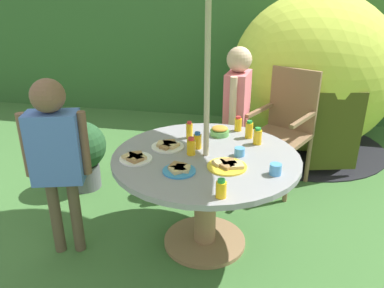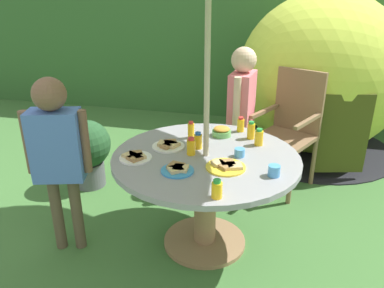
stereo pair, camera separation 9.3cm
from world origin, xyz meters
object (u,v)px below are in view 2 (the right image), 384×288
object	(u,v)px
garden_table	(206,178)
juice_bottle_near_right	(251,131)
child_in_pink_shirt	(242,100)
snack_bowl	(222,131)
juice_bottle_near_left	(259,137)
child_in_blue_shirt	(57,146)
plate_mid_left	(135,157)
dome_tent	(321,75)
potted_plant	(87,149)
plate_far_right	(177,169)
juice_bottle_spot_a	(191,130)
juice_bottle_center_back	(198,141)
juice_bottle_mid_right	(217,189)
cup_near	(274,171)
juice_bottle_front_edge	(241,125)
plate_back_edge	(226,166)
cup_far	(240,153)
plate_center_front	(168,145)
wooden_chair	(290,124)
juice_bottle_far_left	(191,147)

from	to	relation	value
garden_table	juice_bottle_near_right	size ratio (longest dim) A/B	9.41
child_in_pink_shirt	snack_bowl	world-z (taller)	child_in_pink_shirt
juice_bottle_near_left	child_in_blue_shirt	bearing A→B (deg)	-157.17
plate_mid_left	juice_bottle_near_right	distance (m)	0.87
snack_bowl	juice_bottle_near_right	distance (m)	0.22
dome_tent	juice_bottle_near_right	bearing A→B (deg)	-123.83
potted_plant	plate_far_right	distance (m)	1.44
juice_bottle_near_left	juice_bottle_spot_a	bearing A→B (deg)	177.76
plate_far_right	juice_bottle_center_back	size ratio (longest dim) A/B	1.70
juice_bottle_mid_right	cup_near	distance (m)	0.43
snack_bowl	juice_bottle_center_back	distance (m)	0.30
garden_table	plate_far_right	xyz separation A→B (m)	(-0.12, -0.27, 0.19)
child_in_blue_shirt	child_in_pink_shirt	bearing A→B (deg)	34.10
plate_far_right	juice_bottle_front_edge	bearing A→B (deg)	69.43
plate_far_right	snack_bowl	bearing A→B (deg)	75.87
juice_bottle_mid_right	juice_bottle_front_edge	size ratio (longest dim) A/B	0.92
plate_back_edge	juice_bottle_center_back	size ratio (longest dim) A/B	2.09
garden_table	juice_bottle_mid_right	distance (m)	0.58
garden_table	juice_bottle_front_edge	xyz separation A→B (m)	(0.17, 0.49, 0.23)
potted_plant	cup_far	distance (m)	1.58
juice_bottle_mid_right	cup_far	distance (m)	0.55
juice_bottle_center_back	juice_bottle_near_right	bearing A→B (deg)	38.51
snack_bowl	plate_center_front	bearing A→B (deg)	-137.00
plate_center_front	cup_near	xyz separation A→B (m)	(0.73, -0.26, 0.02)
potted_plant	juice_bottle_mid_right	xyz separation A→B (m)	(1.38, -1.11, 0.39)
plate_back_edge	plate_mid_left	bearing A→B (deg)	-179.02
potted_plant	child_in_pink_shirt	distance (m)	1.46
juice_bottle_near_left	juice_bottle_front_edge	size ratio (longest dim) A/B	1.06
child_in_blue_shirt	plate_mid_left	world-z (taller)	child_in_blue_shirt
juice_bottle_near_right	cup_near	xyz separation A→B (m)	(0.19, -0.56, -0.03)
child_in_blue_shirt	juice_bottle_mid_right	world-z (taller)	child_in_blue_shirt
dome_tent	cup_far	bearing A→B (deg)	-121.80
snack_bowl	plate_far_right	size ratio (longest dim) A/B	0.70
potted_plant	juice_bottle_center_back	xyz separation A→B (m)	(1.14, -0.50, 0.39)
child_in_blue_shirt	juice_bottle_near_right	xyz separation A→B (m)	(1.18, 0.63, -0.02)
juice_bottle_spot_a	juice_bottle_center_back	bearing A→B (deg)	-62.19
plate_far_right	plate_center_front	distance (m)	0.37
wooden_chair	potted_plant	xyz separation A→B (m)	(-1.77, -0.49, -0.22)
juice_bottle_near_right	cup_near	world-z (taller)	juice_bottle_near_right
wooden_chair	potted_plant	distance (m)	1.85
dome_tent	plate_mid_left	xyz separation A→B (m)	(-1.27, -2.16, -0.13)
plate_far_right	juice_bottle_near_right	world-z (taller)	juice_bottle_near_right
child_in_pink_shirt	dome_tent	bearing A→B (deg)	151.34
plate_center_front	juice_bottle_spot_a	size ratio (longest dim) A/B	1.77
potted_plant	snack_bowl	distance (m)	1.33
wooden_chair	juice_bottle_mid_right	xyz separation A→B (m)	(-0.39, -1.60, 0.17)
juice_bottle_mid_right	juice_bottle_center_back	bearing A→B (deg)	111.56
juice_bottle_near_right	juice_bottle_spot_a	bearing A→B (deg)	-168.22
plate_mid_left	juice_bottle_far_left	xyz separation A→B (m)	(0.33, 0.15, 0.04)
juice_bottle_front_edge	cup_near	world-z (taller)	juice_bottle_front_edge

